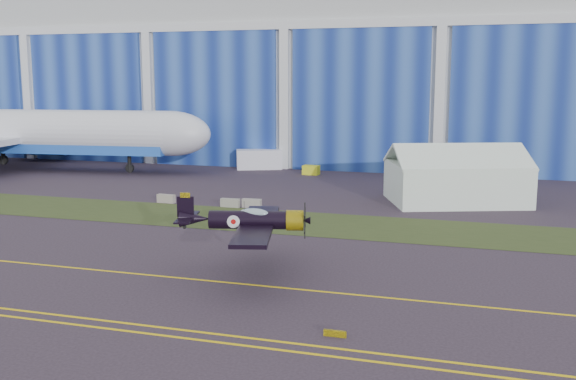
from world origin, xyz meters
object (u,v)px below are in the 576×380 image
(warbird, at_px, (249,220))
(tug, at_px, (311,170))
(tent, at_px, (456,173))
(shipping_container, at_px, (259,159))

(warbird, xyz_separation_m, tug, (-8.49, 47.25, -3.15))
(warbird, height_order, tug, warbird)
(warbird, height_order, tent, tent)
(shipping_container, bearing_deg, tug, -44.26)
(warbird, distance_m, tug, 48.11)
(tent, distance_m, shipping_container, 34.75)
(warbird, bearing_deg, tent, 55.08)
(tent, bearing_deg, shipping_container, 126.46)
(warbird, distance_m, shipping_container, 53.52)
(tent, xyz_separation_m, shipping_container, (-29.06, 18.97, -1.79))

